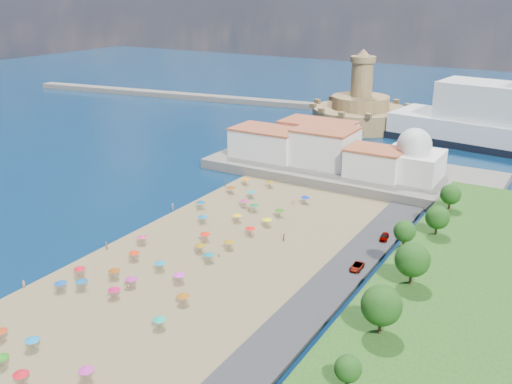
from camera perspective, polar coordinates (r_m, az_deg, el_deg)
The scene contains 11 objects.
ground at distance 128.07m, azimuth -7.33°, elevation -6.32°, with size 700.00×700.00×0.00m, color #071938.
terrace at distance 182.51m, azimuth 9.38°, elevation 2.14°, with size 90.00×36.00×3.00m, color #59544C.
jetty at distance 221.76m, azimuth 7.48°, elevation 5.31°, with size 18.00×70.00×2.40m, color #59544C.
breakwater at distance 308.39m, azimuth -6.12°, elevation 9.46°, with size 200.00×7.00×2.60m, color #59544C.
waterfront_buildings at distance 186.17m, azimuth 5.83°, elevation 4.70°, with size 57.00×29.00×11.00m.
domed_building at distance 172.66m, azimuth 15.43°, elevation 3.25°, with size 16.00×16.00×15.00m.
fortress at distance 247.72m, azimuth 10.35°, elevation 7.98°, with size 40.00×40.00×32.40m.
beach_parasols at distance 121.33m, azimuth -10.52°, elevation -6.93°, with size 30.33×116.78×2.20m.
beachgoers at distance 129.54m, azimuth -8.29°, elevation -5.49°, with size 35.86×99.94×1.89m.
parked_cars at distance 115.20m, azimuth 8.73°, elevation -8.79°, with size 2.33×79.52×1.45m.
hillside_trees at distance 96.20m, azimuth 12.58°, elevation -9.14°, with size 12.92×109.44×8.05m.
Camera 1 is at (72.29, -89.65, 56.03)m, focal length 40.00 mm.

